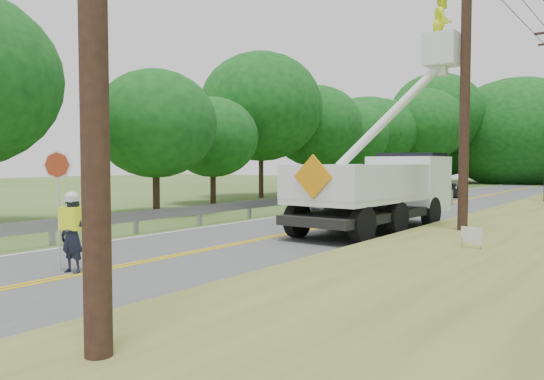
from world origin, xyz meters
The scene contains 12 objects.
ground centered at (0.00, 0.00, 0.00)m, with size 140.00×140.00×0.00m, color #3D511E.
road centered at (0.00, 14.00, 0.01)m, with size 7.20×96.00×0.03m.
guardrail centered at (-4.02, 14.91, 0.55)m, with size 0.18×48.00×0.77m.
utility_poles centered at (5.00, 17.02, 5.27)m, with size 1.60×43.30×10.00m.
treeline_left centered at (-10.36, 33.06, 6.00)m, with size 10.90×58.42×12.17m.
treeline_horizon centered at (-0.45, 56.21, 5.50)m, with size 57.38×14.07×12.44m.
flagger centered at (-0.25, -0.87, 0.96)m, with size 1.05×0.47×2.62m.
bucket_truck centered at (2.14, 10.27, 1.67)m, with size 4.29×7.89×7.48m.
suv_silver centered at (-1.44, 14.07, 0.78)m, with size 2.54×5.50×1.53m, color #A9ABB0.
suv_darkgrey centered at (-1.96, 26.07, 0.84)m, with size 2.29×5.62×1.63m, color #333539.
stop_sign_permanent centered at (-3.94, 18.79, 1.47)m, with size 0.46×0.18×2.25m.
yard_sign centered at (6.18, 5.67, 0.58)m, with size 0.54×0.20×0.81m.
Camera 1 is at (9.78, -7.40, 2.37)m, focal length 35.04 mm.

